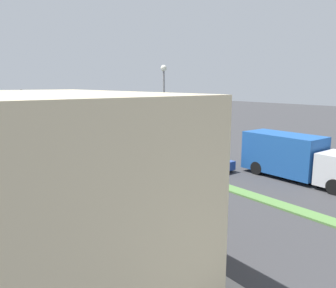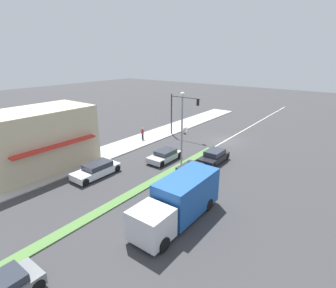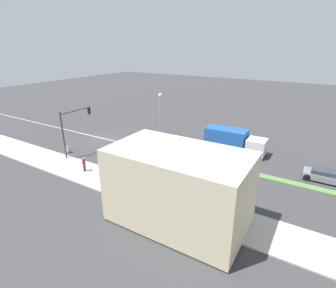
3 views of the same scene
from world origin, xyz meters
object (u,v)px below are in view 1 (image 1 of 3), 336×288
object	(u,v)px
delivery_truck	(295,157)
coupe_blue	(204,160)
traffic_signal_main	(41,112)
sedan_dark	(165,150)
sedan_silver	(138,164)
warning_aframe_sign	(39,151)
van_white	(164,198)
street_lamp	(164,103)
pedestrian	(24,162)

from	to	relation	value
delivery_truck	coupe_blue	bearing A→B (deg)	-63.35
delivery_truck	traffic_signal_main	bearing A→B (deg)	-55.47
delivery_truck	sedan_dark	distance (m)	10.81
coupe_blue	sedan_dark	bearing A→B (deg)	-90.00
sedan_dark	sedan_silver	xyz separation A→B (m)	(4.40, 2.73, -0.05)
traffic_signal_main	warning_aframe_sign	size ratio (longest dim) A/B	6.69
delivery_truck	sedan_dark	world-z (taller)	delivery_truck
warning_aframe_sign	van_white	distance (m)	16.69
street_lamp	warning_aframe_sign	distance (m)	12.49
sedan_dark	pedestrian	bearing A→B (deg)	-5.87
street_lamp	delivery_truck	bearing A→B (deg)	123.37
warning_aframe_sign	sedan_silver	xyz separation A→B (m)	(-3.93, 9.90, 0.16)
sedan_dark	sedan_silver	distance (m)	5.18
sedan_silver	coupe_blue	xyz separation A→B (m)	(-4.40, 2.10, 0.04)
van_white	coupe_blue	distance (m)	8.58
warning_aframe_sign	van_white	size ratio (longest dim) A/B	0.18
traffic_signal_main	sedan_silver	size ratio (longest dim) A/B	1.41
traffic_signal_main	pedestrian	size ratio (longest dim) A/B	3.56
street_lamp	van_white	distance (m)	9.32
van_white	sedan_silver	bearing A→B (deg)	-112.50
coupe_blue	delivery_truck	bearing A→B (deg)	116.65
street_lamp	coupe_blue	distance (m)	5.11
street_lamp	van_white	bearing A→B (deg)	53.17
street_lamp	sedan_silver	world-z (taller)	street_lamp
traffic_signal_main	van_white	world-z (taller)	traffic_signal_main
street_lamp	delivery_truck	xyz separation A→B (m)	(-5.00, 7.59, -3.31)
street_lamp	coupe_blue	world-z (taller)	street_lamp
sedan_dark	coupe_blue	xyz separation A→B (m)	(0.00, 4.83, -0.01)
traffic_signal_main	pedestrian	world-z (taller)	traffic_signal_main
delivery_truck	pedestrian	bearing A→B (deg)	-39.76
coupe_blue	van_white	bearing A→B (deg)	32.93
street_lamp	van_white	size ratio (longest dim) A/B	1.62
delivery_truck	coupe_blue	distance (m)	6.30
traffic_signal_main	sedan_silver	bearing A→B (deg)	114.80
warning_aframe_sign	delivery_truck	xyz separation A→B (m)	(-11.13, 17.57, 1.04)
traffic_signal_main	coupe_blue	size ratio (longest dim) A/B	1.29
sedan_dark	coupe_blue	world-z (taller)	sedan_dark
traffic_signal_main	coupe_blue	distance (m)	13.86
traffic_signal_main	pedestrian	bearing A→B (deg)	59.20
street_lamp	traffic_signal_main	bearing A→B (deg)	-54.47
sedan_dark	coupe_blue	distance (m)	4.83
pedestrian	van_white	distance (m)	11.32
traffic_signal_main	warning_aframe_sign	distance (m)	3.75
sedan_silver	coupe_blue	world-z (taller)	coupe_blue
pedestrian	van_white	world-z (taller)	pedestrian
warning_aframe_sign	delivery_truck	bearing A→B (deg)	122.35
traffic_signal_main	warning_aframe_sign	world-z (taller)	traffic_signal_main
street_lamp	sedan_silver	distance (m)	4.74
traffic_signal_main	coupe_blue	xyz separation A→B (m)	(-8.32, 10.59, -3.28)
street_lamp	pedestrian	bearing A→B (deg)	-24.01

